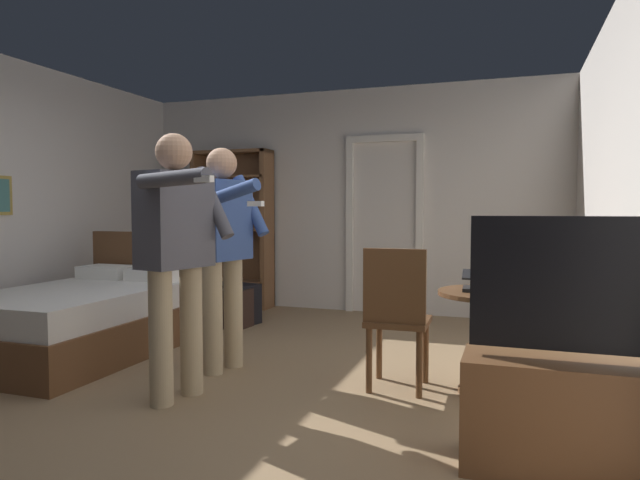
% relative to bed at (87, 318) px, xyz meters
% --- Properties ---
extents(ground_plane, '(6.90, 6.90, 0.00)m').
position_rel_bed_xyz_m(ground_plane, '(1.56, -0.46, -0.30)').
color(ground_plane, '#997A56').
extents(wall_back, '(5.43, 0.12, 2.70)m').
position_rel_bed_xyz_m(wall_back, '(1.56, 2.73, 1.05)').
color(wall_back, silver).
rests_on(wall_back, ground_plane).
extents(doorway_frame, '(0.93, 0.08, 2.13)m').
position_rel_bed_xyz_m(doorway_frame, '(2.06, 2.65, 0.92)').
color(doorway_frame, white).
rests_on(doorway_frame, ground_plane).
extents(bed, '(1.30, 1.99, 1.02)m').
position_rel_bed_xyz_m(bed, '(0.00, 0.00, 0.00)').
color(bed, brown).
rests_on(bed, ground_plane).
extents(bookshelf, '(1.04, 0.32, 1.99)m').
position_rel_bed_xyz_m(bookshelf, '(0.12, 2.51, 0.77)').
color(bookshelf, brown).
rests_on(bookshelf, ground_plane).
extents(tv_flatscreen, '(1.13, 0.40, 1.22)m').
position_rel_bed_xyz_m(tv_flatscreen, '(3.86, -1.09, 0.05)').
color(tv_flatscreen, brown).
rests_on(tv_flatscreen, ground_plane).
extents(side_table, '(0.71, 0.71, 0.70)m').
position_rel_bed_xyz_m(side_table, '(3.39, -0.00, 0.17)').
color(side_table, brown).
rests_on(side_table, ground_plane).
extents(laptop, '(0.33, 0.34, 0.15)m').
position_rel_bed_xyz_m(laptop, '(3.36, -0.04, 0.45)').
color(laptop, black).
rests_on(laptop, side_table).
extents(bottle_on_table, '(0.06, 0.06, 0.28)m').
position_rel_bed_xyz_m(bottle_on_table, '(3.53, -0.08, 0.52)').
color(bottle_on_table, '#20542E').
rests_on(bottle_on_table, side_table).
extents(wooden_chair, '(0.43, 0.43, 0.99)m').
position_rel_bed_xyz_m(wooden_chair, '(2.77, -0.15, 0.24)').
color(wooden_chair, brown).
rests_on(wooden_chair, ground_plane).
extents(person_blue_shirt, '(0.70, 0.75, 1.74)m').
position_rel_bed_xyz_m(person_blue_shirt, '(1.45, -0.80, 0.72)').
color(person_blue_shirt, tan).
rests_on(person_blue_shirt, ground_plane).
extents(person_striped_shirt, '(0.70, 0.69, 1.72)m').
position_rel_bed_xyz_m(person_striped_shirt, '(1.41, -0.10, 0.69)').
color(person_striped_shirt, tan).
rests_on(person_striped_shirt, ground_plane).
extents(suitcase_dark, '(0.48, 0.36, 0.40)m').
position_rel_bed_xyz_m(suitcase_dark, '(0.66, 1.35, -0.10)').
color(suitcase_dark, black).
rests_on(suitcase_dark, ground_plane).
extents(suitcase_small, '(0.57, 0.45, 0.43)m').
position_rel_bed_xyz_m(suitcase_small, '(0.64, 1.52, -0.09)').
color(suitcase_small, black).
rests_on(suitcase_small, ground_plane).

